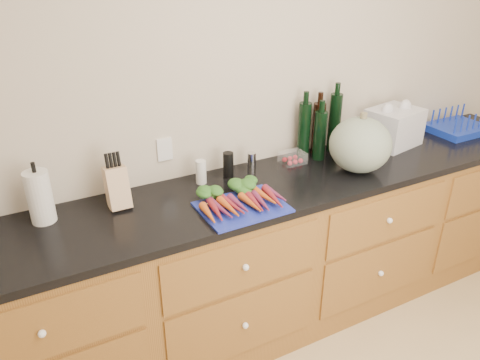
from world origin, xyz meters
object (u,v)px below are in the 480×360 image
cutting_board (242,207)px  tomato_box (293,158)px  carrots (238,198)px  knife_block (117,187)px  squash (360,145)px  paper_towel (40,197)px  dish_rack (458,126)px

cutting_board → tomato_box: (0.51, 0.33, 0.03)m
carrots → knife_block: bearing=153.1°
knife_block → tomato_box: bearing=1.7°
squash → knife_block: squash is taller
cutting_board → squash: size_ratio=1.19×
paper_towel → tomato_box: bearing=0.4°
squash → carrots: bearing=-177.2°
carrots → knife_block: size_ratio=1.99×
cutting_board → squash: bearing=5.6°
carrots → dish_rack: dish_rack is taller
cutting_board → carrots: (0.00, 0.04, 0.03)m
carrots → knife_block: (-0.52, 0.26, 0.07)m
squash → tomato_box: squash is taller
carrots → dish_rack: 1.80m
carrots → tomato_box: bearing=29.8°
squash → paper_towel: size_ratio=1.38×
carrots → paper_towel: paper_towel is taller
cutting_board → carrots: 0.05m
dish_rack → paper_towel: bearing=178.3°
knife_block → squash: bearing=-9.8°
carrots → tomato_box: (0.51, 0.29, -0.00)m
paper_towel → knife_block: size_ratio=1.23×
paper_towel → tomato_box: 1.37m
squash → paper_towel: (-1.63, 0.24, -0.03)m
paper_towel → dish_rack: paper_towel is taller
carrots → paper_towel: 0.91m
paper_towel → carrots: bearing=-18.2°
cutting_board → paper_towel: bearing=159.5°
squash → cutting_board: bearing=-174.4°
dish_rack → carrots: bearing=-173.6°
cutting_board → paper_towel: (-0.86, 0.32, 0.12)m
knife_block → dish_rack: 2.30m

